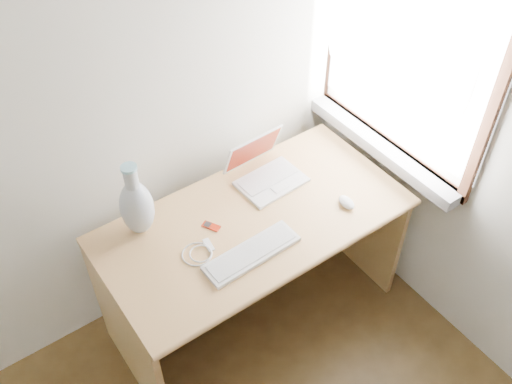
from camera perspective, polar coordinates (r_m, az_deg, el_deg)
window at (r=2.57m, az=14.20°, el=13.09°), size 0.11×0.99×1.10m
desk at (r=2.71m, az=-1.24°, el=-4.59°), size 1.37×0.68×0.72m
laptop at (r=2.66m, az=1.03°, el=2.16°), size 0.31×0.27×0.21m
external_keyboard at (r=2.37m, az=-0.44°, el=-6.12°), size 0.43×0.14×0.02m
mouse at (r=2.59m, az=9.04°, el=-1.04°), size 0.07×0.10×0.03m
ipod at (r=2.48m, az=-4.51°, el=-3.42°), size 0.07×0.09×0.01m
cable_coil at (r=2.38m, az=-5.92°, el=-6.19°), size 0.14×0.14×0.01m
remote at (r=2.41m, az=-4.76°, el=-5.29°), size 0.04×0.08×0.01m
vase at (r=2.41m, az=-11.85°, el=-1.36°), size 0.14×0.14×0.36m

